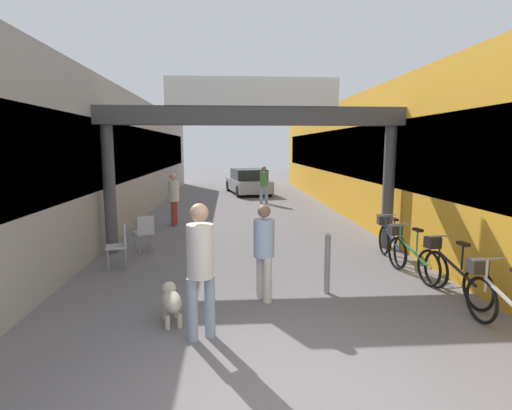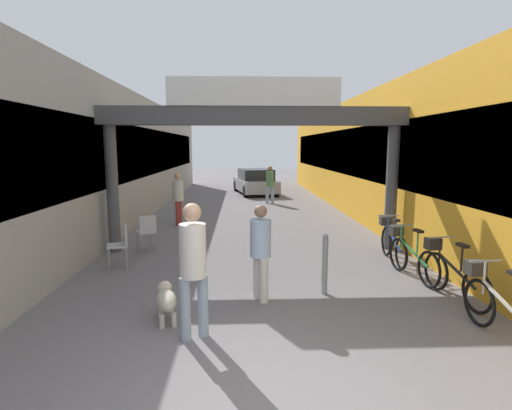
{
  "view_description": "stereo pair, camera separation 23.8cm",
  "coord_description": "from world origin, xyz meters",
  "px_view_note": "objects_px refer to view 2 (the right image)",
  "views": [
    {
      "loc": [
        -0.56,
        -3.4,
        2.5
      ],
      "look_at": [
        0.0,
        4.77,
        1.3
      ],
      "focal_mm": 28.0,
      "sensor_mm": 36.0,
      "label": 1
    },
    {
      "loc": [
        -0.32,
        -3.41,
        2.5
      ],
      "look_at": [
        0.0,
        4.77,
        1.3
      ],
      "focal_mm": 28.0,
      "sensor_mm": 36.0,
      "label": 2
    }
  ],
  "objects_px": {
    "bicycle_silver_nearest": "(500,307)",
    "bicycle_blue_farthest": "(392,241)",
    "pedestrian_elderly_walking": "(270,182)",
    "parked_car_silver": "(255,182)",
    "cafe_chair_aluminium_nearer": "(121,242)",
    "pedestrian_with_dog": "(193,262)",
    "pedestrian_companion": "(261,247)",
    "bicycle_green_third": "(410,255)",
    "pedestrian_carrying_crate": "(178,195)",
    "bollard_post_metal": "(325,263)",
    "dog_on_leash": "(166,299)",
    "bicycle_black_second": "(451,272)",
    "cafe_chair_aluminium_farther": "(147,230)"
  },
  "relations": [
    {
      "from": "bicycle_silver_nearest",
      "to": "bicycle_blue_farthest",
      "type": "relative_size",
      "value": 1.0
    },
    {
      "from": "pedestrian_elderly_walking",
      "to": "parked_car_silver",
      "type": "xyz_separation_m",
      "value": [
        -0.51,
        3.7,
        -0.3
      ]
    },
    {
      "from": "bicycle_silver_nearest",
      "to": "cafe_chair_aluminium_nearer",
      "type": "distance_m",
      "value": 6.74
    },
    {
      "from": "pedestrian_with_dog",
      "to": "pedestrian_elderly_walking",
      "type": "xyz_separation_m",
      "value": [
        1.92,
        12.55,
        -0.09
      ]
    },
    {
      "from": "pedestrian_companion",
      "to": "bicycle_green_third",
      "type": "bearing_deg",
      "value": 19.97
    },
    {
      "from": "pedestrian_companion",
      "to": "cafe_chair_aluminium_nearer",
      "type": "bearing_deg",
      "value": 145.88
    },
    {
      "from": "pedestrian_elderly_walking",
      "to": "cafe_chair_aluminium_nearer",
      "type": "xyz_separation_m",
      "value": [
        -3.78,
        -9.36,
        -0.41
      ]
    },
    {
      "from": "pedestrian_carrying_crate",
      "to": "bollard_post_metal",
      "type": "bearing_deg",
      "value": -61.25
    },
    {
      "from": "dog_on_leash",
      "to": "bollard_post_metal",
      "type": "bearing_deg",
      "value": 21.15
    },
    {
      "from": "pedestrian_with_dog",
      "to": "pedestrian_elderly_walking",
      "type": "relative_size",
      "value": 1.08
    },
    {
      "from": "pedestrian_elderly_walking",
      "to": "bicycle_silver_nearest",
      "type": "bearing_deg",
      "value": -80.84
    },
    {
      "from": "bicycle_green_third",
      "to": "pedestrian_with_dog",
      "type": "bearing_deg",
      "value": -148.67
    },
    {
      "from": "bicycle_black_second",
      "to": "bicycle_green_third",
      "type": "height_order",
      "value": "same"
    },
    {
      "from": "bicycle_black_second",
      "to": "cafe_chair_aluminium_nearer",
      "type": "relative_size",
      "value": 1.89
    },
    {
      "from": "pedestrian_elderly_walking",
      "to": "pedestrian_carrying_crate",
      "type": "bearing_deg",
      "value": -124.57
    },
    {
      "from": "cafe_chair_aluminium_nearer",
      "to": "parked_car_silver",
      "type": "height_order",
      "value": "parked_car_silver"
    },
    {
      "from": "pedestrian_elderly_walking",
      "to": "cafe_chair_aluminium_farther",
      "type": "relative_size",
      "value": 1.86
    },
    {
      "from": "cafe_chair_aluminium_nearer",
      "to": "parked_car_silver",
      "type": "bearing_deg",
      "value": 75.96
    },
    {
      "from": "dog_on_leash",
      "to": "cafe_chair_aluminium_farther",
      "type": "height_order",
      "value": "cafe_chair_aluminium_farther"
    },
    {
      "from": "pedestrian_carrying_crate",
      "to": "cafe_chair_aluminium_farther",
      "type": "distance_m",
      "value": 3.38
    },
    {
      "from": "pedestrian_with_dog",
      "to": "pedestrian_elderly_walking",
      "type": "bearing_deg",
      "value": 81.32
    },
    {
      "from": "pedestrian_companion",
      "to": "parked_car_silver",
      "type": "xyz_separation_m",
      "value": [
        0.47,
        14.96,
        -0.25
      ]
    },
    {
      "from": "pedestrian_with_dog",
      "to": "bicycle_green_third",
      "type": "xyz_separation_m",
      "value": [
        3.87,
        2.35,
        -0.6
      ]
    },
    {
      "from": "bicycle_silver_nearest",
      "to": "bollard_post_metal",
      "type": "distance_m",
      "value": 2.58
    },
    {
      "from": "bicycle_blue_farthest",
      "to": "cafe_chair_aluminium_farther",
      "type": "distance_m",
      "value": 5.65
    },
    {
      "from": "pedestrian_with_dog",
      "to": "bicycle_green_third",
      "type": "height_order",
      "value": "pedestrian_with_dog"
    },
    {
      "from": "pedestrian_carrying_crate",
      "to": "bicycle_black_second",
      "type": "bearing_deg",
      "value": -49.98
    },
    {
      "from": "bicycle_black_second",
      "to": "pedestrian_with_dog",
      "type": "bearing_deg",
      "value": -163.04
    },
    {
      "from": "cafe_chair_aluminium_farther",
      "to": "parked_car_silver",
      "type": "bearing_deg",
      "value": 75.64
    },
    {
      "from": "pedestrian_elderly_walking",
      "to": "bicycle_black_second",
      "type": "distance_m",
      "value": 11.52
    },
    {
      "from": "bicycle_green_third",
      "to": "bollard_post_metal",
      "type": "bearing_deg",
      "value": -155.54
    },
    {
      "from": "bicycle_black_second",
      "to": "cafe_chair_aluminium_nearer",
      "type": "bearing_deg",
      "value": 161.96
    },
    {
      "from": "pedestrian_companion",
      "to": "pedestrian_carrying_crate",
      "type": "bearing_deg",
      "value": 109.69
    },
    {
      "from": "bicycle_black_second",
      "to": "cafe_chair_aluminium_farther",
      "type": "bearing_deg",
      "value": 150.98
    },
    {
      "from": "pedestrian_companion",
      "to": "cafe_chair_aluminium_farther",
      "type": "xyz_separation_m",
      "value": [
        -2.56,
        3.13,
        -0.36
      ]
    },
    {
      "from": "pedestrian_with_dog",
      "to": "cafe_chair_aluminium_farther",
      "type": "xyz_separation_m",
      "value": [
        -1.63,
        4.42,
        -0.5
      ]
    },
    {
      "from": "dog_on_leash",
      "to": "bicycle_black_second",
      "type": "xyz_separation_m",
      "value": [
        4.56,
        0.69,
        0.11
      ]
    },
    {
      "from": "dog_on_leash",
      "to": "cafe_chair_aluminium_nearer",
      "type": "bearing_deg",
      "value": 117.93
    },
    {
      "from": "pedestrian_with_dog",
      "to": "dog_on_leash",
      "type": "xyz_separation_m",
      "value": [
        -0.47,
        0.55,
        -0.71
      ]
    },
    {
      "from": "pedestrian_carrying_crate",
      "to": "bicycle_green_third",
      "type": "xyz_separation_m",
      "value": [
        5.25,
        -5.41,
        -0.52
      ]
    },
    {
      "from": "bicycle_black_second",
      "to": "pedestrian_companion",
      "type": "bearing_deg",
      "value": 179.24
    },
    {
      "from": "pedestrian_companion",
      "to": "bicycle_blue_farthest",
      "type": "height_order",
      "value": "pedestrian_companion"
    },
    {
      "from": "pedestrian_with_dog",
      "to": "bicycle_black_second",
      "type": "height_order",
      "value": "pedestrian_with_dog"
    },
    {
      "from": "pedestrian_companion",
      "to": "cafe_chair_aluminium_nearer",
      "type": "height_order",
      "value": "pedestrian_companion"
    },
    {
      "from": "pedestrian_elderly_walking",
      "to": "bicycle_blue_farthest",
      "type": "bearing_deg",
      "value": -77.43
    },
    {
      "from": "pedestrian_elderly_walking",
      "to": "cafe_chair_aluminium_farther",
      "type": "xyz_separation_m",
      "value": [
        -3.54,
        -8.13,
        -0.41
      ]
    },
    {
      "from": "pedestrian_companion",
      "to": "bicycle_silver_nearest",
      "type": "distance_m",
      "value": 3.4
    },
    {
      "from": "pedestrian_carrying_crate",
      "to": "bicycle_black_second",
      "type": "xyz_separation_m",
      "value": [
        5.47,
        -6.52,
        -0.52
      ]
    },
    {
      "from": "dog_on_leash",
      "to": "bollard_post_metal",
      "type": "height_order",
      "value": "bollard_post_metal"
    },
    {
      "from": "bicycle_silver_nearest",
      "to": "bollard_post_metal",
      "type": "bearing_deg",
      "value": 138.48
    }
  ]
}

